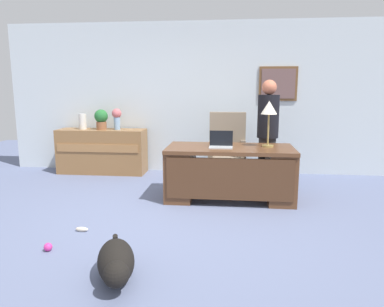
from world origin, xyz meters
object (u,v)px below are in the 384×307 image
potted_plant (101,118)px  dog_toy_ball (48,247)px  laptop (221,143)px  dog_lying (116,262)px  desk (230,171)px  person_standing (268,134)px  credenza (102,151)px  vase_empty (83,121)px  vase_with_flowers (117,117)px  desk_lamp (269,111)px  dog_toy_bone (82,229)px  armchair (227,152)px

potted_plant → dog_toy_ball: 3.40m
laptop → dog_lying: bearing=-108.7°
desk → person_standing: size_ratio=1.05×
person_standing → potted_plant: 2.98m
credenza → vase_empty: (-0.34, 0.00, 0.54)m
vase_with_flowers → dog_lying: bearing=-72.8°
person_standing → desk_lamp: person_standing is taller
dog_lying → credenza: bearing=111.4°
desk_lamp → vase_empty: desk_lamp is taller
vase_empty → dog_toy_bone: vase_empty is taller
laptop → desk_lamp: 0.79m
credenza → dog_toy_ball: bearing=-79.3°
dog_toy_ball → dog_toy_bone: dog_toy_ball is taller
desk → dog_toy_bone: bearing=-139.6°
potted_plant → person_standing: bearing=-14.4°
desk_lamp → vase_empty: bearing=158.6°
desk → dog_lying: (-0.90, -2.30, -0.25)m
armchair → dog_lying: bearing=-104.5°
desk → dog_lying: size_ratio=2.35×
vase_empty → dog_toy_bone: 3.05m
desk → vase_empty: size_ratio=6.25×
dog_lying → vase_empty: bearing=115.9°
armchair → dog_lying: size_ratio=1.54×
desk → laptop: 0.41m
dog_lying → potted_plant: bearing=111.3°
credenza → vase_with_flowers: bearing=0.3°
desk → potted_plant: size_ratio=4.85×
vase_with_flowers → dog_toy_ball: 3.37m
vase_empty → dog_toy_ball: (0.95, -3.20, -0.90)m
desk → person_standing: person_standing is taller
armchair → dog_toy_ball: bearing=-120.5°
dog_toy_ball → desk_lamp: bearing=41.2°
credenza → desk_lamp: desk_lamp is taller
laptop → vase_with_flowers: (-1.90, 1.38, 0.23)m
credenza → dog_lying: credenza is taller
person_standing → vase_with_flowers: person_standing is taller
person_standing → credenza: bearing=165.6°
person_standing → vase_empty: person_standing is taller
person_standing → dog_lying: (-1.46, -2.91, -0.70)m
desk → dog_toy_ball: 2.55m
person_standing → dog_toy_ball: bearing=-132.8°
desk_lamp → dog_toy_bone: desk_lamp is taller
vase_empty → potted_plant: (0.35, 0.00, 0.06)m
credenza → vase_empty: vase_empty is taller
potted_plant → dog_toy_ball: size_ratio=4.48×
credenza → dog_toy_bone: (0.73, -2.71, -0.38)m
credenza → person_standing: 3.01m
potted_plant → dog_toy_ball: bearing=-79.4°
armchair → desk_lamp: desk_lamp is taller
desk_lamp → person_standing: bearing=85.2°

